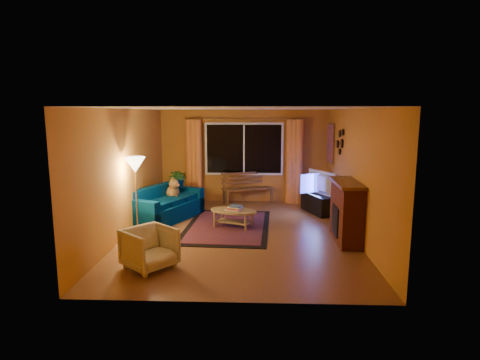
{
  "coord_description": "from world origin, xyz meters",
  "views": [
    {
      "loc": [
        0.33,
        -7.84,
        2.43
      ],
      "look_at": [
        0.0,
        0.3,
        1.05
      ],
      "focal_mm": 30.0,
      "sensor_mm": 36.0,
      "label": 1
    }
  ],
  "objects_px": {
    "bench": "(248,196)",
    "armchair": "(150,246)",
    "floor_lamp": "(136,197)",
    "tv_console": "(318,204)",
    "sofa": "(167,203)",
    "coffee_table": "(233,219)"
  },
  "relations": [
    {
      "from": "floor_lamp",
      "to": "tv_console",
      "type": "distance_m",
      "value": 4.39
    },
    {
      "from": "bench",
      "to": "tv_console",
      "type": "height_order",
      "value": "tv_console"
    },
    {
      "from": "armchair",
      "to": "tv_console",
      "type": "xyz_separation_m",
      "value": [
        3.17,
        3.65,
        -0.13
      ]
    },
    {
      "from": "sofa",
      "to": "bench",
      "type": "bearing_deg",
      "value": 67.85
    },
    {
      "from": "coffee_table",
      "to": "armchair",
      "type": "bearing_deg",
      "value": -116.96
    },
    {
      "from": "bench",
      "to": "armchair",
      "type": "height_order",
      "value": "armchair"
    },
    {
      "from": "tv_console",
      "to": "coffee_table",
      "type": "bearing_deg",
      "value": -165.58
    },
    {
      "from": "armchair",
      "to": "tv_console",
      "type": "height_order",
      "value": "armchair"
    },
    {
      "from": "bench",
      "to": "armchair",
      "type": "distance_m",
      "value": 4.82
    },
    {
      "from": "tv_console",
      "to": "bench",
      "type": "bearing_deg",
      "value": 132.17
    },
    {
      "from": "bench",
      "to": "tv_console",
      "type": "xyz_separation_m",
      "value": [
        1.72,
        -0.94,
        0.02
      ]
    },
    {
      "from": "bench",
      "to": "sofa",
      "type": "xyz_separation_m",
      "value": [
        -1.81,
        -1.7,
        0.18
      ]
    },
    {
      "from": "bench",
      "to": "sofa",
      "type": "distance_m",
      "value": 2.49
    },
    {
      "from": "sofa",
      "to": "tv_console",
      "type": "distance_m",
      "value": 3.62
    },
    {
      "from": "floor_lamp",
      "to": "coffee_table",
      "type": "height_order",
      "value": "floor_lamp"
    },
    {
      "from": "coffee_table",
      "to": "tv_console",
      "type": "xyz_separation_m",
      "value": [
        1.98,
        1.32,
        0.04
      ]
    },
    {
      "from": "bench",
      "to": "coffee_table",
      "type": "relative_size",
      "value": 1.33
    },
    {
      "from": "armchair",
      "to": "tv_console",
      "type": "relative_size",
      "value": 0.65
    },
    {
      "from": "bench",
      "to": "tv_console",
      "type": "distance_m",
      "value": 1.96
    },
    {
      "from": "floor_lamp",
      "to": "coffee_table",
      "type": "relative_size",
      "value": 1.54
    },
    {
      "from": "sofa",
      "to": "floor_lamp",
      "type": "distance_m",
      "value": 1.39
    },
    {
      "from": "sofa",
      "to": "armchair",
      "type": "distance_m",
      "value": 2.91
    }
  ]
}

